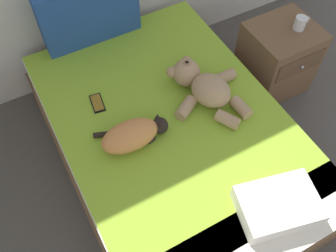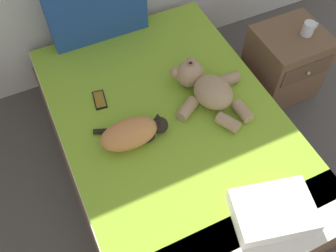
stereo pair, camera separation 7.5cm
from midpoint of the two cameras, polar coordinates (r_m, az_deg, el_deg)
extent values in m
cube|color=brown|center=(2.51, -0.38, -3.32)|extent=(1.36, 1.99, 0.26)
cube|color=white|center=(2.33, -0.41, -0.55)|extent=(1.32, 1.93, 0.17)
cube|color=#8CB72D|center=(2.29, -1.13, 1.86)|extent=(1.30, 1.79, 0.02)
cube|color=silver|center=(1.96, 11.77, -16.94)|extent=(1.30, 0.32, 0.02)
cube|color=#264C99|center=(2.65, -12.87, 16.73)|extent=(0.68, 0.13, 0.45)
ellipsoid|color=#D18447|center=(2.11, -6.92, -1.54)|extent=(0.34, 0.20, 0.15)
sphere|color=black|center=(2.16, -2.26, 0.04)|extent=(0.10, 0.10, 0.10)
cone|color=black|center=(2.13, -2.64, 1.46)|extent=(0.04, 0.04, 0.04)
cone|color=black|center=(2.10, -1.98, 0.39)|extent=(0.04, 0.04, 0.04)
cylinder|color=black|center=(2.20, -10.34, -1.25)|extent=(0.16, 0.09, 0.03)
ellipsoid|color=black|center=(2.15, -4.09, -2.10)|extent=(0.10, 0.06, 0.04)
ellipsoid|color=tan|center=(2.28, 5.67, 5.46)|extent=(0.28, 0.31, 0.18)
sphere|color=tan|center=(2.37, 1.94, 8.18)|extent=(0.18, 0.18, 0.18)
sphere|color=#8E6B49|center=(2.33, 1.98, 9.20)|extent=(0.07, 0.07, 0.07)
sphere|color=black|center=(2.31, 2.00, 9.72)|extent=(0.02, 0.02, 0.02)
sphere|color=tan|center=(2.36, -0.29, 8.29)|extent=(0.07, 0.07, 0.07)
sphere|color=tan|center=(2.43, 1.99, 9.91)|extent=(0.07, 0.07, 0.07)
cylinder|color=tan|center=(2.25, 1.83, 2.77)|extent=(0.17, 0.15, 0.08)
cylinder|color=tan|center=(2.22, 8.18, 0.96)|extent=(0.13, 0.16, 0.08)
cylinder|color=tan|center=(2.43, 7.68, 7.39)|extent=(0.16, 0.08, 0.08)
cylinder|color=tan|center=(2.29, 10.26, 2.79)|extent=(0.09, 0.15, 0.08)
cube|color=black|center=(2.37, -11.73, 3.47)|extent=(0.09, 0.16, 0.01)
cube|color=olive|center=(2.36, -11.75, 3.55)|extent=(0.08, 0.14, 0.00)
cube|color=white|center=(1.99, 15.51, -11.75)|extent=(0.45, 0.37, 0.11)
cube|color=brown|center=(2.94, 15.72, 10.00)|extent=(0.47, 0.43, 0.55)
cube|color=brown|center=(2.76, 19.03, 8.78)|extent=(0.40, 0.01, 0.15)
sphere|color=#B2B2B7|center=(2.76, 19.24, 8.56)|extent=(0.02, 0.02, 0.02)
cylinder|color=silver|center=(2.77, 18.93, 14.75)|extent=(0.08, 0.08, 0.09)
torus|color=silver|center=(2.80, 19.77, 15.08)|extent=(0.06, 0.01, 0.06)
camera|label=1|loc=(0.04, -90.98, -1.41)|focal=39.55mm
camera|label=2|loc=(0.04, 89.02, 1.41)|focal=39.55mm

